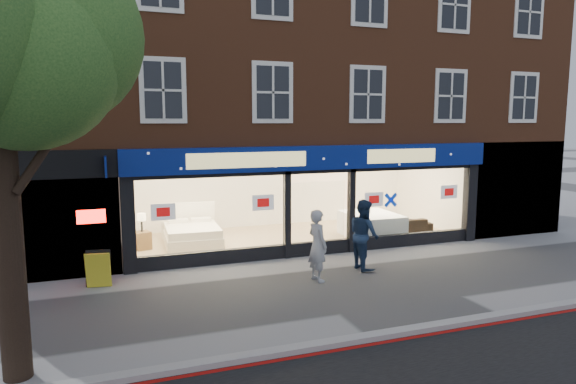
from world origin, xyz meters
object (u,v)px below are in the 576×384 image
sofa (403,226)px  pedestrian_grey (317,245)px  mattress_stack (371,225)px  a_board (98,269)px  pedestrian_blue (364,234)px  display_bed (192,233)px

sofa → pedestrian_grey: pedestrian_grey is taller
mattress_stack → pedestrian_grey: pedestrian_grey is taller
sofa → a_board: (-9.99, -2.15, 0.07)m
sofa → a_board: a_board is taller
pedestrian_blue → display_bed: bearing=43.5°
a_board → pedestrian_grey: 5.39m
mattress_stack → sofa: bearing=-0.4°
sofa → a_board: bearing=15.2°
a_board → pedestrian_blue: pedestrian_blue is taller
display_bed → sofa: size_ratio=1.15×
mattress_stack → pedestrian_blue: pedestrian_blue is taller
a_board → mattress_stack: bearing=23.0°
sofa → pedestrian_grey: (-4.79, -3.51, 0.53)m
mattress_stack → a_board: bearing=-166.1°
a_board → pedestrian_grey: (5.20, -1.36, 0.46)m
display_bed → a_board: bearing=-127.9°
mattress_stack → pedestrian_blue: (-1.92, -2.98, 0.46)m
sofa → pedestrian_grey: size_ratio=1.05×
mattress_stack → display_bed: bearing=169.3°
a_board → pedestrian_grey: bearing=-5.5°
mattress_stack → a_board: size_ratio=2.29×
mattress_stack → sofa: mattress_stack is taller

